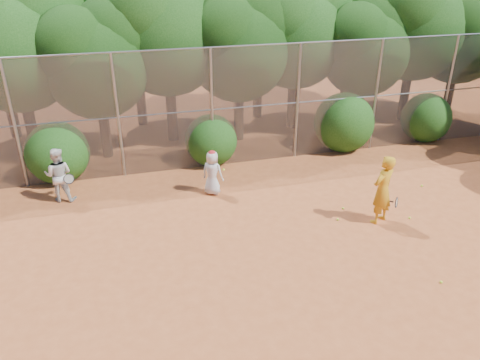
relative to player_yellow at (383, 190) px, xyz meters
name	(u,v)px	position (x,y,z in m)	size (l,w,h in m)	color
ground	(307,261)	(-2.58, -1.18, -0.97)	(80.00, 80.00, 0.00)	#A34E24
fence_back	(238,106)	(-2.70, 4.82, 1.08)	(20.05, 0.09, 4.03)	gray
tree_1	(15,37)	(-9.52, 7.36, 3.19)	(4.64, 4.03, 6.35)	black
tree_2	(97,55)	(-7.03, 6.66, 2.61)	(3.99, 3.47, 5.47)	black
tree_3	(167,22)	(-4.52, 7.67, 3.42)	(4.89, 4.26, 6.70)	black
tree_4	(240,41)	(-2.03, 7.06, 2.79)	(4.19, 3.64, 5.73)	black
tree_5	(297,26)	(0.48, 7.86, 3.08)	(4.51, 3.92, 6.17)	black
tree_6	(366,43)	(2.97, 6.86, 2.50)	(3.86, 3.36, 5.29)	black
tree_7	(418,17)	(5.48, 7.47, 3.31)	(4.77, 4.14, 6.53)	black
tree_8	(463,28)	(7.47, 7.16, 2.84)	(4.25, 3.70, 5.82)	black
tree_10	(134,9)	(-5.51, 9.87, 3.66)	(5.15, 4.48, 7.06)	black
tree_11	(260,19)	(-0.52, 9.46, 3.19)	(4.64, 4.03, 6.35)	black
tree_12	(354,5)	(3.98, 10.07, 3.54)	(5.02, 4.37, 6.88)	black
bush_0	(57,150)	(-8.58, 5.12, 0.03)	(2.00, 2.00, 2.00)	#164210
bush_1	(211,138)	(-3.58, 5.12, -0.07)	(1.80, 1.80, 1.80)	#164210
bush_2	(344,120)	(1.42, 5.12, 0.13)	(2.20, 2.20, 2.20)	#164210
bush_3	(426,116)	(4.92, 5.12, -0.02)	(1.90, 1.90, 1.90)	#164210
player_yellow	(383,190)	(0.00, 0.00, 0.00)	(0.90, 0.72, 1.95)	#C88C17
player_teen	(212,172)	(-4.03, 2.81, -0.27)	(0.80, 0.76, 1.41)	silver
player_white	(59,175)	(-8.45, 3.57, -0.14)	(0.91, 0.78, 1.65)	silver
ball_0	(410,218)	(0.91, -0.12, -0.94)	(0.07, 0.07, 0.07)	#BCE72A
ball_1	(343,208)	(-0.63, 0.85, -0.94)	(0.07, 0.07, 0.07)	#BCE72A
ball_2	(441,282)	(-0.01, -2.76, -0.94)	(0.07, 0.07, 0.07)	#BCE72A
ball_4	(338,220)	(-1.06, 0.31, -0.94)	(0.07, 0.07, 0.07)	#BCE72A
ball_5	(422,186)	(2.41, 1.50, -0.94)	(0.07, 0.07, 0.07)	#BCE72A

